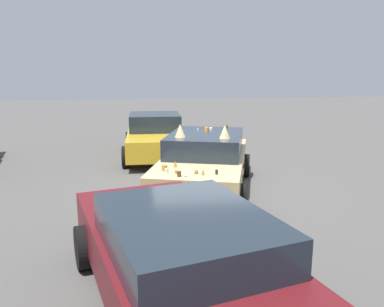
# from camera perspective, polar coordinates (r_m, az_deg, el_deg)

# --- Properties ---
(ground_plane) EXTENTS (60.00, 60.00, 0.00)m
(ground_plane) POSITION_cam_1_polar(r_m,az_deg,el_deg) (9.37, 1.82, -5.33)
(ground_plane) COLOR #514F4C
(art_car_decorated) EXTENTS (4.82, 3.09, 1.64)m
(art_car_decorated) POSITION_cam_1_polar(r_m,az_deg,el_deg) (9.23, 1.88, -1.16)
(art_car_decorated) COLOR #D8BC7F
(art_car_decorated) RESTS_ON ground
(parked_sedan_row_back_far) EXTENTS (4.38, 2.10, 1.41)m
(parked_sedan_row_back_far) POSITION_cam_1_polar(r_m,az_deg,el_deg) (12.83, -5.43, 2.58)
(parked_sedan_row_back_far) COLOR gold
(parked_sedan_row_back_far) RESTS_ON ground
(parked_sedan_near_left) EXTENTS (4.83, 2.86, 1.29)m
(parked_sedan_near_left) POSITION_cam_1_polar(r_m,az_deg,el_deg) (4.71, -1.80, -14.93)
(parked_sedan_near_left) COLOR #5B1419
(parked_sedan_near_left) RESTS_ON ground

